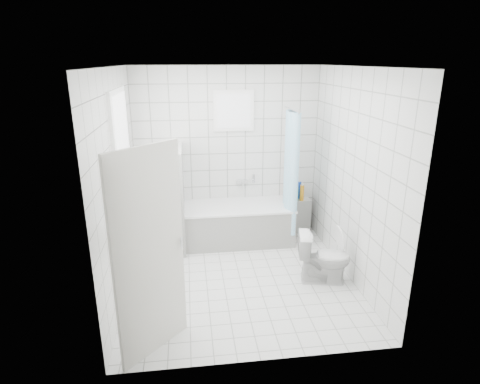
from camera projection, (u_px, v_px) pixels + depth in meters
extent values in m
plane|color=white|center=(240.00, 278.00, 5.15)|extent=(3.00, 3.00, 0.00)
plane|color=white|center=(240.00, 66.00, 4.34)|extent=(3.00, 3.00, 0.00)
cube|color=white|center=(227.00, 153.00, 6.16)|extent=(2.80, 0.02, 2.60)
cube|color=white|center=(263.00, 233.00, 3.33)|extent=(2.80, 0.02, 2.60)
cube|color=white|center=(118.00, 186.00, 4.57)|extent=(0.02, 3.00, 2.60)
cube|color=white|center=(353.00, 177.00, 4.92)|extent=(0.02, 3.00, 2.60)
cube|color=white|center=(124.00, 154.00, 4.76)|extent=(0.01, 0.90, 1.40)
cube|color=white|center=(234.00, 111.00, 5.92)|extent=(0.50, 0.01, 0.50)
cube|color=white|center=(133.00, 212.00, 5.00)|extent=(0.18, 1.02, 0.08)
cube|color=silver|center=(150.00, 255.00, 3.60)|extent=(0.58, 0.61, 2.00)
cube|color=white|center=(238.00, 224.00, 6.14)|extent=(1.61, 0.75, 0.55)
cube|color=white|center=(238.00, 206.00, 6.05)|extent=(1.63, 0.77, 0.03)
cube|color=white|center=(179.00, 198.00, 5.83)|extent=(0.15, 0.85, 1.50)
cube|color=white|center=(297.00, 215.00, 6.50)|extent=(0.40, 0.24, 0.55)
imported|color=white|center=(324.00, 258.00, 4.99)|extent=(0.70, 0.49, 0.65)
cylinder|color=silver|center=(291.00, 109.00, 5.67)|extent=(0.02, 0.80, 0.02)
cube|color=silver|center=(242.00, 182.00, 6.29)|extent=(0.18, 0.06, 0.06)
imported|color=white|center=(133.00, 203.00, 4.95)|extent=(0.17, 0.17, 0.16)
imported|color=silver|center=(134.00, 195.00, 5.05)|extent=(0.15, 0.15, 0.30)
imported|color=#2F9CD6|center=(131.00, 206.00, 4.80)|extent=(0.13, 0.13, 0.20)
cylinder|color=#15821E|center=(296.00, 194.00, 6.31)|extent=(0.06, 0.06, 0.22)
cylinder|color=blue|center=(299.00, 190.00, 6.40)|extent=(0.06, 0.06, 0.28)
cylinder|color=red|center=(293.00, 192.00, 6.37)|extent=(0.06, 0.06, 0.24)
cylinder|color=orange|center=(302.00, 193.00, 6.31)|extent=(0.06, 0.06, 0.25)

